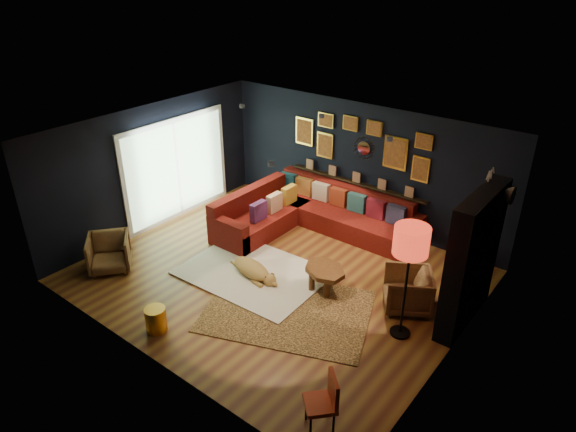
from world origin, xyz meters
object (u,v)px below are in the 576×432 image
Objects in this scene: pouf at (277,217)px; orange_chair at (326,399)px; sectional at (308,215)px; coffee_table at (324,272)px; gold_stool at (156,320)px; floor_lamp at (411,245)px; armchair_left at (109,251)px; dog at (251,266)px; armchair_right at (408,289)px.

orange_chair is at bearing -44.51° from pouf.
pouf is (-0.58, -0.31, -0.11)m from sectional.
gold_stool is (-1.43, -2.47, -0.17)m from coffee_table.
sectional is at bearing 149.17° from floor_lamp.
sectional reaches higher than armchair_left.
floor_lamp reaches higher than armchair_left.
coffee_table reaches higher than gold_stool.
dog is at bearing -175.60° from floor_lamp.
armchair_left reaches higher than pouf.
dog is (0.84, -1.77, -0.01)m from pouf.
armchair_left is at bearing -151.96° from coffee_table.
armchair_right is 0.94× the size of orange_chair.
dog is (0.27, -2.08, -0.12)m from sectional.
armchair_right is (1.34, 0.43, 0.01)m from coffee_table.
sectional is 6.27× the size of pouf.
gold_stool is at bearing -67.29° from armchair_left.
orange_chair reaches higher than coffee_table.
floor_lamp is (3.00, 2.25, 1.37)m from gold_stool.
sectional is at bearing 28.04° from pouf.
gold_stool is (0.69, -3.80, -0.01)m from pouf.
coffee_table is at bearing -32.09° from pouf.
floor_lamp is (3.11, -1.86, 1.25)m from sectional.
armchair_right is at bearing 46.31° from gold_stool.
pouf is 5.29m from orange_chair.
coffee_table is at bearing -46.70° from sectional.
coffee_table is at bearing 172.13° from floor_lamp.
armchair_right reaches higher than dog.
sectional reaches higher than dog.
coffee_table is 1.40m from armchair_right.
gold_stool is 0.22× the size of floor_lamp.
pouf is at bearing -136.34° from armchair_right.
sectional is at bearing 107.51° from dog.
pouf is 1.34× the size of gold_stool.
dog is at bearing -103.40° from armchair_right.
gold_stool is at bearing -135.55° from orange_chair.
coffee_table is 2.51m from pouf.
armchair_right is (2.88, -1.21, 0.05)m from sectional.
armchair_right is 2.76m from dog.
armchair_left is 5.44m from floor_lamp.
floor_lamp is at bearing -32.72° from armchair_left.
armchair_left is 0.40× the size of floor_lamp.
orange_chair is (3.07, 0.10, 0.26)m from gold_stool.
dog reaches higher than pouf.
orange_chair is (3.77, -3.70, 0.25)m from pouf.
gold_stool is (2.05, -0.61, -0.17)m from armchair_left.
armchair_right is at bearing -22.74° from sectional.
armchair_right reaches higher than gold_stool.
sectional is 4.55× the size of armchair_right.
pouf is at bearing 125.75° from dog.
coffee_table is at bearing -22.66° from armchair_left.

